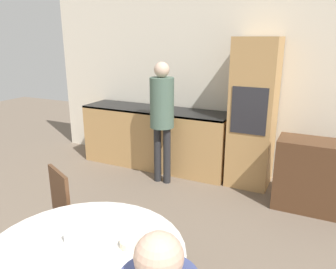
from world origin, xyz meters
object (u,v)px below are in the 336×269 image
(oven_unit, at_px, (253,114))
(sideboard, at_px, (318,176))
(chair_far_left, at_px, (52,219))
(person_standing, at_px, (162,110))
(bowl_near, at_px, (130,243))
(cup, at_px, (70,237))

(oven_unit, height_order, sideboard, oven_unit)
(chair_far_left, distance_m, person_standing, 2.15)
(person_standing, bearing_deg, bowl_near, -67.61)
(chair_far_left, relative_size, cup, 11.74)
(oven_unit, bearing_deg, bowl_near, -92.62)
(chair_far_left, xyz_separation_m, cup, (0.61, -0.43, 0.27))
(cup, bearing_deg, oven_unit, 80.64)
(oven_unit, distance_m, bowl_near, 2.91)
(oven_unit, height_order, person_standing, oven_unit)
(sideboard, bearing_deg, cup, -118.01)
(oven_unit, height_order, chair_far_left, oven_unit)
(sideboard, relative_size, person_standing, 0.57)
(oven_unit, bearing_deg, cup, -99.36)
(bowl_near, bearing_deg, cup, -160.82)
(chair_far_left, distance_m, bowl_near, 1.06)
(sideboard, bearing_deg, bowl_near, -112.36)
(sideboard, bearing_deg, oven_unit, 154.26)
(oven_unit, bearing_deg, sideboard, -25.74)
(sideboard, distance_m, chair_far_left, 2.95)
(person_standing, relative_size, cup, 21.08)
(oven_unit, relative_size, person_standing, 1.19)
(person_standing, relative_size, bowl_near, 12.67)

